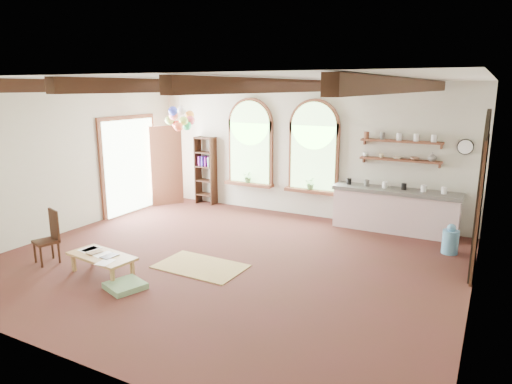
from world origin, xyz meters
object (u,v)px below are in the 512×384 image
Objects in this scene: kitchen_counter at (395,210)px; balloon_cluster at (180,119)px; coffee_table at (102,257)px; side_chair at (48,248)px.

balloon_cluster is (-5.00, -0.90, 1.85)m from kitchen_counter.
kitchen_counter is 2.11× the size of coffee_table.
side_chair is at bearing -91.36° from balloon_cluster.
balloon_cluster reaches higher than coffee_table.
side_chair is at bearing -177.06° from coffee_table.
coffee_table is (-3.83, -4.71, -0.17)m from kitchen_counter.
coffee_table is at bearing 2.94° from side_chair.
coffee_table is 4.47m from balloon_cluster.
kitchen_counter is at bearing 10.20° from balloon_cluster.
side_chair is 0.84× the size of balloon_cluster.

